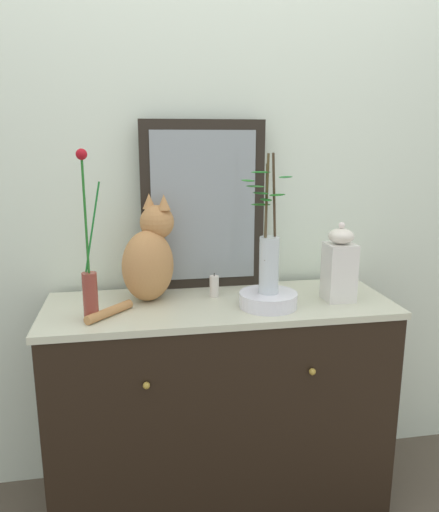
% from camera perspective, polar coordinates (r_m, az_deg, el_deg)
% --- Properties ---
extents(ground_plane, '(6.00, 6.00, 0.00)m').
position_cam_1_polar(ground_plane, '(2.30, 0.00, -26.33)').
color(ground_plane, brown).
extents(wall_back, '(4.40, 0.08, 2.60)m').
position_cam_1_polar(wall_back, '(2.08, -1.49, 8.71)').
color(wall_back, silver).
rests_on(wall_back, ground_plane).
extents(sideboard, '(1.30, 0.49, 0.87)m').
position_cam_1_polar(sideboard, '(2.05, 0.00, -16.94)').
color(sideboard, black).
rests_on(sideboard, ground_plane).
extents(mirror_leaning, '(0.50, 0.03, 0.68)m').
position_cam_1_polar(mirror_leaning, '(1.99, -1.88, 5.78)').
color(mirror_leaning, black).
rests_on(mirror_leaning, sideboard).
extents(cat_sitting, '(0.36, 0.38, 0.40)m').
position_cam_1_polar(cat_sitting, '(1.88, -8.12, -0.17)').
color(cat_sitting, '#B87F4A').
rests_on(cat_sitting, sideboard).
extents(vase_slim_green, '(0.08, 0.05, 0.57)m').
position_cam_1_polar(vase_slim_green, '(1.71, -14.79, -2.58)').
color(vase_slim_green, brown).
rests_on(vase_slim_green, sideboard).
extents(bowl_porcelain, '(0.21, 0.21, 0.05)m').
position_cam_1_polar(bowl_porcelain, '(1.82, 5.64, -5.03)').
color(bowl_porcelain, white).
rests_on(bowl_porcelain, sideboard).
extents(vase_glass_clear, '(0.18, 0.14, 0.50)m').
position_cam_1_polar(vase_glass_clear, '(1.78, 5.69, 0.20)').
color(vase_glass_clear, silver).
rests_on(vase_glass_clear, bowl_porcelain).
extents(jar_lidded_porcelain, '(0.11, 0.11, 0.30)m').
position_cam_1_polar(jar_lidded_porcelain, '(1.91, 13.69, -1.09)').
color(jar_lidded_porcelain, white).
rests_on(jar_lidded_porcelain, sideboard).
extents(candle_pillar, '(0.04, 0.04, 0.10)m').
position_cam_1_polar(candle_pillar, '(1.92, -0.62, -3.51)').
color(candle_pillar, silver).
rests_on(candle_pillar, sideboard).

